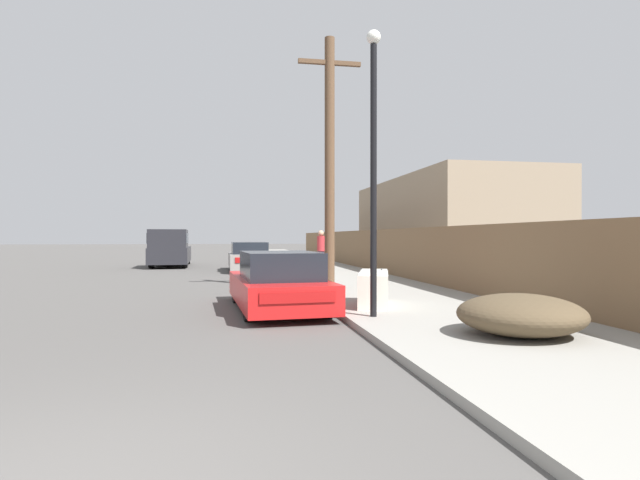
{
  "coord_description": "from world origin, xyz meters",
  "views": [
    {
      "loc": [
        1.11,
        -2.91,
        1.58
      ],
      "look_at": [
        3.38,
        9.6,
        1.5
      ],
      "focal_mm": 28.0,
      "sensor_mm": 36.0,
      "label": 1
    }
  ],
  "objects_px": {
    "utility_pole": "(330,159)",
    "parked_sports_car_red": "(278,284)",
    "pedestrian": "(321,250)",
    "pickup_truck": "(170,248)",
    "brush_pile": "(521,315)",
    "discarded_fridge": "(374,288)",
    "car_parked_mid": "(249,257)",
    "street_lamp": "(374,152)"
  },
  "relations": [
    {
      "from": "car_parked_mid",
      "to": "discarded_fridge",
      "type": "bearing_deg",
      "value": -81.86
    },
    {
      "from": "pickup_truck",
      "to": "brush_pile",
      "type": "distance_m",
      "value": 21.8
    },
    {
      "from": "discarded_fridge",
      "to": "pedestrian",
      "type": "xyz_separation_m",
      "value": [
        0.89,
        11.08,
        0.54
      ]
    },
    {
      "from": "car_parked_mid",
      "to": "pickup_truck",
      "type": "bearing_deg",
      "value": 133.54
    },
    {
      "from": "pickup_truck",
      "to": "utility_pole",
      "type": "relative_size",
      "value": 0.84
    },
    {
      "from": "discarded_fridge",
      "to": "pedestrian",
      "type": "bearing_deg",
      "value": 103.21
    },
    {
      "from": "street_lamp",
      "to": "parked_sports_car_red",
      "type": "bearing_deg",
      "value": 129.6
    },
    {
      "from": "discarded_fridge",
      "to": "car_parked_mid",
      "type": "height_order",
      "value": "car_parked_mid"
    },
    {
      "from": "parked_sports_car_red",
      "to": "car_parked_mid",
      "type": "bearing_deg",
      "value": 86.64
    },
    {
      "from": "pickup_truck",
      "to": "brush_pile",
      "type": "xyz_separation_m",
      "value": [
        7.34,
        -20.52,
        -0.54
      ]
    },
    {
      "from": "parked_sports_car_red",
      "to": "street_lamp",
      "type": "relative_size",
      "value": 0.86
    },
    {
      "from": "street_lamp",
      "to": "pedestrian",
      "type": "distance_m",
      "value": 12.79
    },
    {
      "from": "car_parked_mid",
      "to": "brush_pile",
      "type": "distance_m",
      "value": 16.85
    },
    {
      "from": "parked_sports_car_red",
      "to": "pedestrian",
      "type": "relative_size",
      "value": 2.59
    },
    {
      "from": "discarded_fridge",
      "to": "parked_sports_car_red",
      "type": "height_order",
      "value": "parked_sports_car_red"
    },
    {
      "from": "discarded_fridge",
      "to": "parked_sports_car_red",
      "type": "bearing_deg",
      "value": -174.26
    },
    {
      "from": "utility_pole",
      "to": "parked_sports_car_red",
      "type": "bearing_deg",
      "value": -119.05
    },
    {
      "from": "pickup_truck",
      "to": "brush_pile",
      "type": "bearing_deg",
      "value": 107.23
    },
    {
      "from": "car_parked_mid",
      "to": "pickup_truck",
      "type": "relative_size",
      "value": 0.74
    },
    {
      "from": "utility_pole",
      "to": "pedestrian",
      "type": "xyz_separation_m",
      "value": [
        1.12,
        7.46,
        -2.78
      ]
    },
    {
      "from": "pedestrian",
      "to": "discarded_fridge",
      "type": "bearing_deg",
      "value": -94.59
    },
    {
      "from": "utility_pole",
      "to": "discarded_fridge",
      "type": "bearing_deg",
      "value": -86.32
    },
    {
      "from": "pedestrian",
      "to": "utility_pole",
      "type": "bearing_deg",
      "value": -98.55
    },
    {
      "from": "discarded_fridge",
      "to": "street_lamp",
      "type": "distance_m",
      "value": 3.05
    },
    {
      "from": "car_parked_mid",
      "to": "pedestrian",
      "type": "height_order",
      "value": "pedestrian"
    },
    {
      "from": "brush_pile",
      "to": "pedestrian",
      "type": "bearing_deg",
      "value": 91.3
    },
    {
      "from": "pedestrian",
      "to": "street_lamp",
      "type": "bearing_deg",
      "value": -96.04
    },
    {
      "from": "utility_pole",
      "to": "brush_pile",
      "type": "bearing_deg",
      "value": -78.49
    },
    {
      "from": "utility_pole",
      "to": "pedestrian",
      "type": "relative_size",
      "value": 4.07
    },
    {
      "from": "discarded_fridge",
      "to": "brush_pile",
      "type": "height_order",
      "value": "discarded_fridge"
    },
    {
      "from": "parked_sports_car_red",
      "to": "pedestrian",
      "type": "height_order",
      "value": "pedestrian"
    },
    {
      "from": "pickup_truck",
      "to": "parked_sports_car_red",
      "type": "bearing_deg",
      "value": 101.49
    },
    {
      "from": "car_parked_mid",
      "to": "street_lamp",
      "type": "xyz_separation_m",
      "value": [
        1.71,
        -14.46,
        2.49
      ]
    },
    {
      "from": "parked_sports_car_red",
      "to": "utility_pole",
      "type": "xyz_separation_m",
      "value": [
        1.77,
        3.19,
        3.22
      ]
    },
    {
      "from": "street_lamp",
      "to": "brush_pile",
      "type": "distance_m",
      "value": 3.77
    },
    {
      "from": "utility_pole",
      "to": "street_lamp",
      "type": "distance_m",
      "value": 5.13
    },
    {
      "from": "parked_sports_car_red",
      "to": "car_parked_mid",
      "type": "height_order",
      "value": "car_parked_mid"
    },
    {
      "from": "discarded_fridge",
      "to": "brush_pile",
      "type": "relative_size",
      "value": 1.02
    },
    {
      "from": "discarded_fridge",
      "to": "car_parked_mid",
      "type": "relative_size",
      "value": 0.43
    },
    {
      "from": "car_parked_mid",
      "to": "pedestrian",
      "type": "xyz_separation_m",
      "value": [
        3.03,
        -1.92,
        0.39
      ]
    },
    {
      "from": "street_lamp",
      "to": "pedestrian",
      "type": "bearing_deg",
      "value": 83.96
    },
    {
      "from": "car_parked_mid",
      "to": "utility_pole",
      "type": "bearing_deg",
      "value": -79.7
    }
  ]
}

